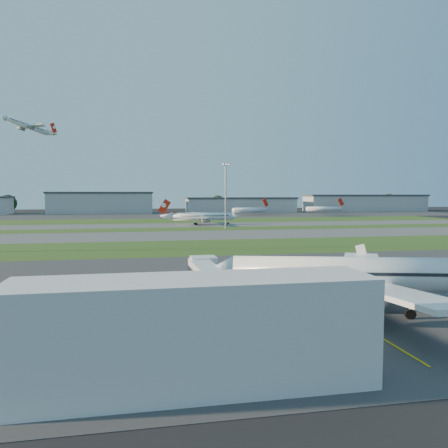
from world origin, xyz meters
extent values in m
plane|color=black|center=(0.00, 0.00, 0.00)|extent=(700.00, 700.00, 0.00)
cube|color=#333335|center=(0.00, 0.00, 0.01)|extent=(300.00, 70.00, 0.01)
cube|color=#374E1A|center=(0.00, 52.00, 0.01)|extent=(300.00, 34.00, 0.01)
cube|color=#515154|center=(0.00, 85.00, 0.01)|extent=(300.00, 32.00, 0.01)
cube|color=#374E1A|center=(0.00, 110.00, 0.01)|extent=(300.00, 18.00, 0.01)
cube|color=#515154|center=(0.00, 132.00, 0.01)|extent=(300.00, 26.00, 0.01)
cube|color=#374E1A|center=(0.00, 165.00, 0.01)|extent=(300.00, 40.00, 0.01)
cube|color=#333335|center=(0.00, 225.00, 0.01)|extent=(400.00, 80.00, 0.01)
cube|color=gold|center=(5.00, 0.00, 0.00)|extent=(0.25, 60.00, 0.02)
cube|color=silver|center=(-14.00, -30.00, 4.00)|extent=(26.00, 6.00, 8.00)
cube|color=#B21B0A|center=(-14.00, -27.10, 5.50)|extent=(10.00, 0.30, 2.20)
cube|color=black|center=(-14.00, -27.10, 2.00)|extent=(24.00, 0.25, 3.00)
cylinder|color=silver|center=(-10.00, -26.00, 4.20)|extent=(4.00, 4.00, 4.00)
cube|color=white|center=(-9.80, -14.00, 4.00)|extent=(3.44, 24.08, 2.60)
cube|color=black|center=(-9.80, -14.00, 4.00)|extent=(3.59, 24.08, 0.80)
cube|color=white|center=(-9.50, -2.60, 4.00)|extent=(3.40, 3.00, 3.00)
cylinder|color=gray|center=(-9.50, -4.50, 1.60)|extent=(0.70, 0.70, 3.20)
cube|color=black|center=(-9.50, -4.50, 0.35)|extent=(2.20, 1.20, 0.70)
cylinder|color=white|center=(8.71, -13.77, 4.50)|extent=(32.18, 11.94, 4.08)
cube|color=white|center=(7.62, -22.35, 3.97)|extent=(4.93, 16.12, 1.66)
cube|color=white|center=(11.88, -5.72, 3.97)|extent=(11.89, 16.45, 1.66)
cylinder|color=gray|center=(6.65, -19.66, 2.79)|extent=(4.98, 3.51, 2.47)
cylinder|color=gray|center=(9.74, -7.61, 2.79)|extent=(4.98, 3.51, 2.47)
cylinder|color=white|center=(9.40, 133.02, 3.76)|extent=(26.92, 3.81, 3.40)
cube|color=red|center=(-7.62, 132.76, 8.33)|extent=(5.81, 0.40, 6.78)
cube|color=white|center=(8.40, 140.17, 3.31)|extent=(7.34, 14.02, 1.38)
cube|color=white|center=(8.61, 125.84, 3.31)|extent=(6.98, 14.00, 1.38)
cylinder|color=gray|center=(9.77, 138.22, 2.33)|extent=(3.79, 2.12, 2.06)
cylinder|color=gray|center=(9.92, 127.83, 2.33)|extent=(3.79, 2.12, 2.06)
cylinder|color=white|center=(-80.00, 204.09, 51.95)|extent=(20.26, 19.10, 3.13)
cube|color=red|center=(-68.52, 214.73, 56.15)|extent=(4.12, 3.84, 6.24)
cube|color=white|center=(-74.92, 199.82, 51.54)|extent=(12.37, 9.87, 1.27)
cube|color=white|center=(-83.88, 209.49, 51.54)|extent=(9.21, 12.61, 1.27)
cylinder|color=gray|center=(-77.05, 200.31, 50.63)|extent=(3.83, 3.74, 1.89)
cylinder|color=gray|center=(-83.55, 207.32, 50.63)|extent=(3.83, 3.74, 1.89)
cylinder|color=white|center=(52.32, 217.52, 3.20)|extent=(25.31, 12.68, 3.20)
cube|color=red|center=(64.38, 222.38, 8.00)|extent=(4.91, 2.21, 6.16)
cylinder|color=white|center=(109.24, 229.34, 3.20)|extent=(26.05, 3.62, 3.20)
cube|color=red|center=(122.24, 229.55, 8.00)|extent=(5.18, 0.38, 6.16)
cylinder|color=gray|center=(15.00, 108.00, 12.50)|extent=(0.60, 0.60, 25.00)
cube|color=gray|center=(15.00, 108.00, 25.40)|extent=(3.20, 0.50, 0.80)
cube|color=#FFF2CC|center=(15.00, 108.00, 25.40)|extent=(2.80, 0.70, 0.35)
cube|color=#96999E|center=(-45.00, 255.00, 7.00)|extent=(70.00, 22.00, 14.00)
cube|color=#383A3F|center=(-45.00, 255.00, 14.60)|extent=(71.40, 23.00, 1.20)
cube|color=#96999E|center=(55.00, 255.00, 5.00)|extent=(80.00, 22.00, 10.00)
cube|color=#383A3F|center=(55.00, 255.00, 10.60)|extent=(81.60, 23.00, 1.20)
cube|color=#96999E|center=(155.00, 255.00, 6.00)|extent=(95.00, 22.00, 12.00)
cube|color=#383A3F|center=(155.00, 255.00, 12.60)|extent=(96.90, 23.00, 1.20)
cylinder|color=black|center=(-110.00, 270.00, 2.20)|extent=(1.00, 1.00, 4.40)
sphere|color=black|center=(-110.00, 270.00, 7.15)|extent=(12.10, 12.10, 12.10)
cylinder|color=black|center=(-20.00, 266.00, 1.80)|extent=(1.00, 1.00, 3.60)
sphere|color=black|center=(-20.00, 266.00, 5.85)|extent=(9.90, 9.90, 9.90)
cylinder|color=black|center=(40.00, 269.00, 2.10)|extent=(1.00, 1.00, 4.20)
sphere|color=black|center=(40.00, 269.00, 6.83)|extent=(11.55, 11.55, 11.55)
cylinder|color=black|center=(115.00, 267.00, 1.90)|extent=(1.00, 1.00, 3.80)
sphere|color=black|center=(115.00, 267.00, 6.17)|extent=(10.45, 10.45, 10.45)
cylinder|color=black|center=(185.00, 271.00, 2.30)|extent=(1.00, 1.00, 4.60)
sphere|color=black|center=(185.00, 271.00, 7.48)|extent=(12.65, 12.65, 12.65)
camera|label=1|loc=(-17.65, -60.42, 13.99)|focal=35.00mm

